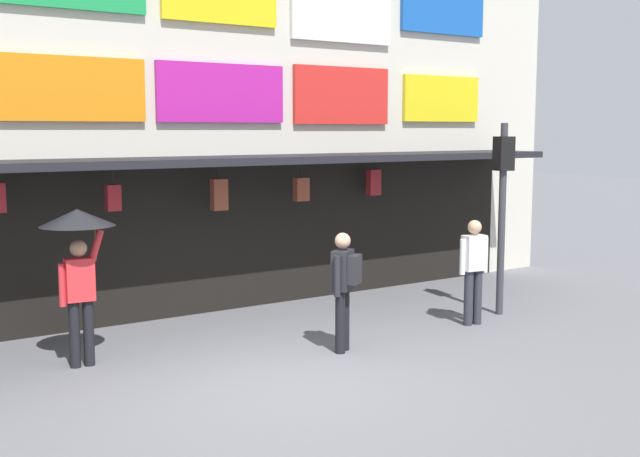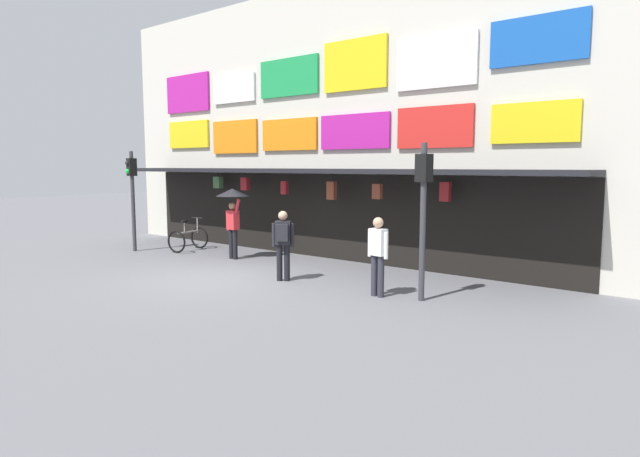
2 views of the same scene
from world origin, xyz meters
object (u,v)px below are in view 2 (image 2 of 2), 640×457
Objects in this scene: pedestrian_in_yellow at (378,252)px; traffic_light_far at (424,196)px; pedestrian_in_purple at (283,240)px; pedestrian_with_umbrella at (232,204)px; traffic_light_near at (132,185)px; bicycle_parked at (188,239)px.

traffic_light_far is at bearing 17.16° from pedestrian_in_yellow.
pedestrian_with_umbrella is at bearing 157.36° from pedestrian_in_purple.
traffic_light_far is at bearing 0.11° from traffic_light_near.
pedestrian_in_purple is (3.25, -1.36, -0.66)m from pedestrian_with_umbrella.
pedestrian_with_umbrella is (-5.85, 1.25, 0.69)m from pedestrian_in_yellow.
pedestrian_in_purple is (-3.49, -0.38, -1.16)m from traffic_light_far.
bicycle_parked is (1.28, 1.16, -1.75)m from traffic_light_near.
traffic_light_near and traffic_light_far have the same top height.
traffic_light_near is 10.36m from traffic_light_far.
traffic_light_near reaches higher than pedestrian_in_purple.
pedestrian_in_yellow is 1.00× the size of pedestrian_in_purple.
pedestrian_in_purple is (-2.60, -0.11, 0.04)m from pedestrian_in_yellow.
bicycle_parked is 0.76× the size of pedestrian_in_purple.
bicycle_parked is 2.65m from pedestrian_with_umbrella.
pedestrian_in_yellow is at bearing -9.80° from bicycle_parked.
traffic_light_near reaches higher than bicycle_parked.
traffic_light_far reaches higher than pedestrian_with_umbrella.
traffic_light_near is 2.50× the size of bicycle_parked.
traffic_light_far is 1.51m from pedestrian_in_yellow.
pedestrian_in_yellow is (-0.89, -0.28, -1.19)m from traffic_light_far.
pedestrian_with_umbrella is at bearing 171.78° from traffic_light_far.
pedestrian_with_umbrella reaches higher than pedestrian_in_purple.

